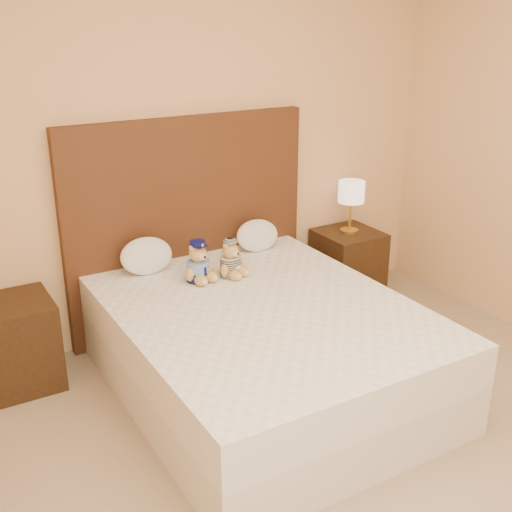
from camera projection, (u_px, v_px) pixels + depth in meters
The scene contains 10 objects.
room_walls at pixel (358, 99), 2.64m from camera, with size 4.04×4.52×2.72m.
bed at pixel (264, 348), 3.79m from camera, with size 1.60×2.00×0.55m.
headboard at pixel (189, 226), 4.43m from camera, with size 1.75×0.08×1.50m, color #482615.
nightstand_left at pixel (17, 344), 3.85m from camera, with size 0.45×0.45×0.55m, color #352110.
nightstand_right at pixel (347, 265), 5.03m from camera, with size 0.45×0.45×0.55m, color #352110.
lamp at pixel (351, 194), 4.82m from camera, with size 0.20×0.20×0.40m.
teddy_police at pixel (198, 261), 4.00m from camera, with size 0.23×0.22×0.26m, color tan, non-canonical shape.
teddy_prisoner at pixel (230, 258), 4.08m from camera, with size 0.21×0.20×0.24m, color tan, non-canonical shape.
pillow_left at pixel (146, 254), 4.13m from camera, with size 0.35×0.23×0.25m, color white.
pillow_right at pixel (257, 234), 4.53m from camera, with size 0.33×0.21×0.23m, color white.
Camera 1 is at (-1.73, -1.66, 2.16)m, focal length 45.00 mm.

